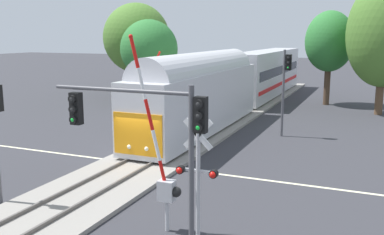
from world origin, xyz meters
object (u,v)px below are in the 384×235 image
traffic_signal_near_right (148,128)px  oak_far_right (384,34)px  commuter_train (240,80)px  crossing_signal_mast (198,168)px  crossing_gate_far (133,105)px  pine_left_background (137,38)px  elm_centre_background (329,42)px  crossing_gate_near (164,172)px  traffic_signal_far_side (286,79)px  oak_behind_train (149,49)px

traffic_signal_near_right → oak_far_right: bearing=77.5°
commuter_train → traffic_signal_near_right: size_ratio=7.26×
crossing_signal_mast → crossing_gate_far: (-10.29, 13.59, -0.69)m
pine_left_background → oak_far_right: (24.85, -2.95, 0.47)m
elm_centre_background → pine_left_background: 20.25m
commuter_train → crossing_signal_mast: (5.93, -24.28, -0.22)m
crossing_gate_near → traffic_signal_near_right: 2.59m
traffic_signal_far_side → oak_far_right: size_ratio=0.51×
crossing_signal_mast → crossing_gate_far: size_ratio=0.76×
oak_far_right → elm_centre_background: bearing=141.4°
commuter_train → traffic_signal_far_side: size_ratio=6.75×
traffic_signal_near_right → crossing_gate_far: bearing=122.0°
traffic_signal_near_right → pine_left_background: (-18.51, 31.44, 2.25)m
oak_far_right → crossing_signal_mast: bearing=-100.9°
traffic_signal_near_right → elm_centre_background: elm_centre_background is taller
pine_left_background → crossing_gate_far: bearing=-60.9°
crossing_gate_near → crossing_signal_mast: bearing=-21.6°
elm_centre_background → commuter_train: bearing=-134.2°
commuter_train → traffic_signal_near_right: bearing=-79.2°
crossing_gate_far → oak_behind_train: size_ratio=0.69×
elm_centre_background → traffic_signal_far_side: bearing=-94.3°
commuter_train → oak_far_right: oak_far_right is taller
crossing_signal_mast → oak_far_right: 28.17m
crossing_signal_mast → traffic_signal_far_side: size_ratio=0.74×
traffic_signal_near_right → pine_left_background: 36.56m
traffic_signal_far_side → crossing_signal_mast: bearing=-88.3°
elm_centre_background → oak_far_right: 5.95m
pine_left_background → oak_far_right: size_ratio=0.90×
elm_centre_background → pine_left_background: (-20.23, -0.73, 0.28)m
crossing_gate_far → crossing_signal_mast: bearing=-52.9°
crossing_gate_near → traffic_signal_far_side: (0.98, 15.63, 1.72)m
oak_behind_train → crossing_signal_mast: bearing=-58.8°
traffic_signal_far_side → oak_behind_train: (-14.92, 9.21, 1.43)m
commuter_train → crossing_gate_near: size_ratio=5.77×
elm_centre_background → pine_left_background: pine_left_background is taller
commuter_train → crossing_signal_mast: commuter_train is taller
crossing_signal_mast → pine_left_background: bearing=122.9°
crossing_gate_near → oak_far_right: oak_far_right is taller
crossing_gate_far → elm_centre_background: elm_centre_background is taller
oak_behind_train → traffic_signal_near_right: bearing=-61.6°
traffic_signal_near_right → elm_centre_background: size_ratio=0.60×
elm_centre_background → pine_left_background: bearing=-177.9°
crossing_signal_mast → oak_far_right: (5.25, 27.37, 4.12)m
oak_behind_train → oak_far_right: size_ratio=0.72×
crossing_gate_near → crossing_signal_mast: 1.66m
pine_left_background → oak_behind_train: bearing=-49.5°
traffic_signal_far_side → oak_behind_train: size_ratio=0.70×
commuter_train → pine_left_background: (-13.66, 6.03, 3.44)m
crossing_signal_mast → traffic_signal_near_right: 2.10m
traffic_signal_near_right → elm_centre_background: (1.72, 32.18, 1.97)m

